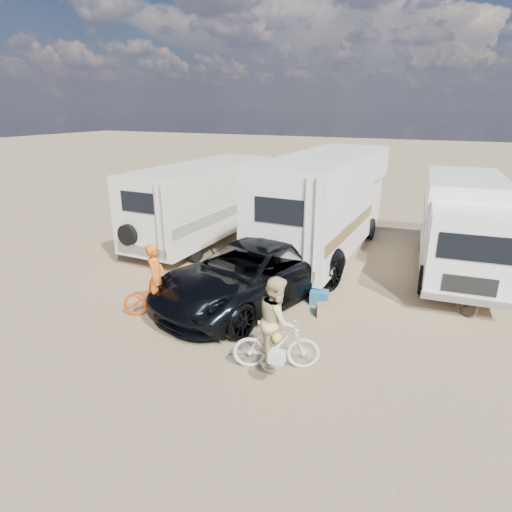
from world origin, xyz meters
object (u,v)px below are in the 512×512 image
at_px(rv_main, 325,205).
at_px(bike_woman, 276,345).
at_px(box_truck, 462,229).
at_px(bike_parked, 449,292).
at_px(rv_left, 203,204).
at_px(rider_man, 157,284).
at_px(rider_woman, 277,328).
at_px(crate, 324,310).
at_px(cooler, 319,297).
at_px(dark_suv, 251,273).
at_px(bike_man, 158,299).

distance_m(rv_main, bike_woman, 7.93).
relative_size(box_truck, bike_parked, 3.86).
bearing_deg(rv_left, box_truck, 3.12).
distance_m(rider_man, rider_woman, 3.79).
distance_m(rv_left, bike_woman, 9.48).
distance_m(rv_left, crate, 7.87).
bearing_deg(cooler, dark_suv, -170.16).
height_order(box_truck, cooler, box_truck).
bearing_deg(box_truck, rv_left, 177.43).
distance_m(dark_suv, rider_man, 2.60).
bearing_deg(rv_left, cooler, -30.83).
bearing_deg(crate, rv_left, 145.33).
height_order(rv_main, bike_parked, rv_main).
bearing_deg(box_truck, rv_main, 172.38).
bearing_deg(bike_parked, rv_main, 92.91).
xyz_separation_m(cooler, crate, (0.34, -0.66, -0.04)).
height_order(rv_main, cooler, rv_main).
distance_m(bike_man, bike_woman, 3.79).
xyz_separation_m(box_truck, rider_man, (-6.97, -6.61, -0.62)).
xyz_separation_m(dark_suv, cooler, (1.80, 0.63, -0.64)).
height_order(dark_suv, bike_man, dark_suv).
bearing_deg(rider_man, cooler, -74.83).
bearing_deg(crate, bike_parked, 33.37).
distance_m(rider_man, cooler, 4.43).
bearing_deg(bike_woman, dark_suv, 11.62).
height_order(bike_man, cooler, bike_man).
xyz_separation_m(rider_woman, crate, (0.23, 2.73, -0.78)).
bearing_deg(dark_suv, rv_left, 151.44).
distance_m(bike_woman, crate, 2.77).
relative_size(bike_man, bike_woman, 1.01).
bearing_deg(bike_man, rider_man, -0.00).
distance_m(box_truck, rider_man, 9.63).
xyz_separation_m(bike_woman, crate, (0.23, 2.73, -0.39)).
xyz_separation_m(bike_man, cooler, (3.57, 2.52, -0.29)).
xyz_separation_m(rv_main, rv_left, (-4.85, -0.58, -0.28)).
bearing_deg(rv_left, bike_woman, -48.24).
distance_m(rv_left, rider_man, 6.77).
distance_m(rv_left, dark_suv, 6.13).
height_order(rv_left, dark_suv, rv_left).
bearing_deg(dark_suv, bike_parked, 37.89).
xyz_separation_m(dark_suv, crate, (2.14, -0.03, -0.68)).
bearing_deg(rider_woman, crate, -27.73).
bearing_deg(crate, rider_woman, -94.72).
relative_size(bike_man, rider_man, 1.02).
bearing_deg(rv_main, bike_man, -108.09).
distance_m(rv_main, rider_man, 7.31).
distance_m(bike_woman, rider_woman, 0.39).
distance_m(rv_main, dark_suv, 5.09).
height_order(box_truck, bike_man, box_truck).
bearing_deg(bike_man, dark_suv, -63.19).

